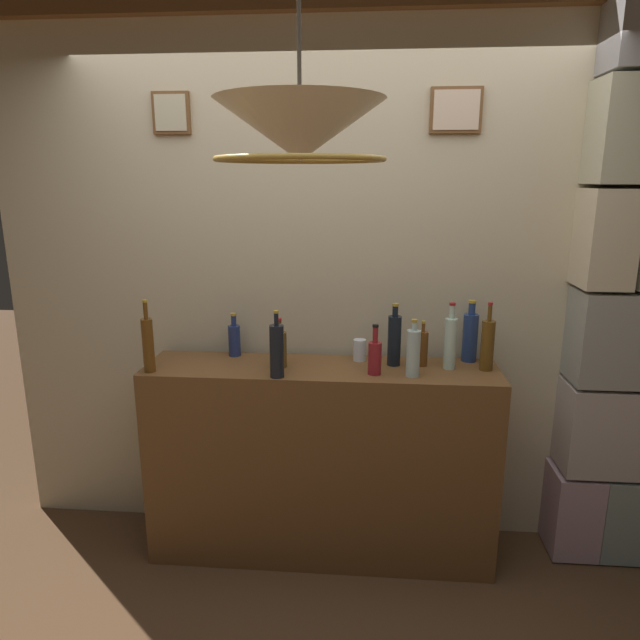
% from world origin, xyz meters
% --- Properties ---
extents(panelled_rear_partition, '(3.42, 0.15, 2.88)m').
position_xyz_m(panelled_rear_partition, '(0.00, 1.10, 1.52)').
color(panelled_rear_partition, beige).
rests_on(panelled_rear_partition, ground).
extents(stone_pillar, '(0.46, 0.33, 2.81)m').
position_xyz_m(stone_pillar, '(1.42, 0.96, 1.38)').
color(stone_pillar, '#AF909C').
rests_on(stone_pillar, ground).
extents(bar_shelf_unit, '(1.73, 0.40, 1.02)m').
position_xyz_m(bar_shelf_unit, '(0.00, 0.82, 0.51)').
color(bar_shelf_unit, brown).
rests_on(bar_shelf_unit, ground).
extents(liquor_bottle_gin, '(0.06, 0.06, 0.27)m').
position_xyz_m(liquor_bottle_gin, '(0.44, 0.73, 1.14)').
color(liquor_bottle_gin, '#AEC5C0').
rests_on(liquor_bottle_gin, bar_shelf_unit).
extents(liquor_bottle_whiskey, '(0.07, 0.07, 0.31)m').
position_xyz_m(liquor_bottle_whiskey, '(0.36, 0.88, 1.15)').
color(liquor_bottle_whiskey, black).
rests_on(liquor_bottle_whiskey, bar_shelf_unit).
extents(liquor_bottle_vermouth, '(0.06, 0.06, 0.23)m').
position_xyz_m(liquor_bottle_vermouth, '(-0.46, 0.96, 1.11)').
color(liquor_bottle_vermouth, navy).
rests_on(liquor_bottle_vermouth, bar_shelf_unit).
extents(liquor_bottle_bourbon, '(0.06, 0.06, 0.33)m').
position_xyz_m(liquor_bottle_bourbon, '(0.80, 0.85, 1.15)').
color(liquor_bottle_bourbon, brown).
rests_on(liquor_bottle_bourbon, bar_shelf_unit).
extents(liquor_bottle_amaro, '(0.06, 0.06, 0.24)m').
position_xyz_m(liquor_bottle_amaro, '(0.26, 0.74, 1.11)').
color(liquor_bottle_amaro, maroon).
rests_on(liquor_bottle_amaro, bar_shelf_unit).
extents(liquor_bottle_brandy, '(0.05, 0.05, 0.35)m').
position_xyz_m(liquor_bottle_brandy, '(-0.81, 0.68, 1.16)').
color(liquor_bottle_brandy, brown).
rests_on(liquor_bottle_brandy, bar_shelf_unit).
extents(liquor_bottle_sherry, '(0.06, 0.06, 0.33)m').
position_xyz_m(liquor_bottle_sherry, '(0.62, 0.85, 1.16)').
color(liquor_bottle_sherry, silver).
rests_on(liquor_bottle_sherry, bar_shelf_unit).
extents(liquor_bottle_mezcal, '(0.08, 0.08, 0.24)m').
position_xyz_m(liquor_bottle_mezcal, '(-0.20, 0.81, 1.12)').
color(liquor_bottle_mezcal, '#583D15').
rests_on(liquor_bottle_mezcal, bar_shelf_unit).
extents(liquor_bottle_scotch, '(0.05, 0.05, 0.23)m').
position_xyz_m(liquor_bottle_scotch, '(0.49, 0.88, 1.11)').
color(liquor_bottle_scotch, brown).
rests_on(liquor_bottle_scotch, bar_shelf_unit).
extents(liquor_bottle_vodka, '(0.07, 0.07, 0.32)m').
position_xyz_m(liquor_bottle_vodka, '(-0.19, 0.66, 1.15)').
color(liquor_bottle_vodka, black).
rests_on(liquor_bottle_vodka, bar_shelf_unit).
extents(liquor_bottle_tequila, '(0.08, 0.08, 0.31)m').
position_xyz_m(liquor_bottle_tequila, '(0.74, 0.98, 1.15)').
color(liquor_bottle_tequila, navy).
rests_on(liquor_bottle_tequila, bar_shelf_unit).
extents(glass_tumbler_rocks, '(0.06, 0.06, 0.11)m').
position_xyz_m(glass_tumbler_rocks, '(0.19, 0.94, 1.08)').
color(glass_tumbler_rocks, silver).
rests_on(glass_tumbler_rocks, bar_shelf_unit).
extents(pendant_lamp, '(0.50, 0.50, 0.48)m').
position_xyz_m(pendant_lamp, '(0.02, -0.11, 2.05)').
color(pendant_lamp, '#EFE5C6').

